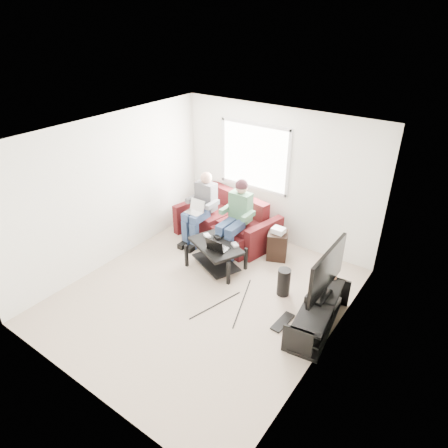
# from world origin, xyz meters

# --- Properties ---
(floor) EXTENTS (4.50, 4.50, 0.00)m
(floor) POSITION_xyz_m (0.00, 0.00, 0.00)
(floor) COLOR #B6A18E
(floor) RESTS_ON ground
(ceiling) EXTENTS (4.50, 4.50, 0.00)m
(ceiling) POSITION_xyz_m (0.00, 0.00, 2.60)
(ceiling) COLOR white
(ceiling) RESTS_ON wall_back
(wall_back) EXTENTS (4.50, 0.00, 4.50)m
(wall_back) POSITION_xyz_m (0.00, 2.25, 1.30)
(wall_back) COLOR white
(wall_back) RESTS_ON floor
(wall_front) EXTENTS (4.50, 0.00, 4.50)m
(wall_front) POSITION_xyz_m (0.00, -2.25, 1.30)
(wall_front) COLOR white
(wall_front) RESTS_ON floor
(wall_left) EXTENTS (0.00, 4.50, 4.50)m
(wall_left) POSITION_xyz_m (-2.00, 0.00, 1.30)
(wall_left) COLOR white
(wall_left) RESTS_ON floor
(wall_right) EXTENTS (0.00, 4.50, 4.50)m
(wall_right) POSITION_xyz_m (2.00, 0.00, 1.30)
(wall_right) COLOR white
(wall_right) RESTS_ON floor
(window) EXTENTS (1.48, 0.04, 1.28)m
(window) POSITION_xyz_m (-0.50, 2.23, 1.60)
(window) COLOR white
(window) RESTS_ON wall_back
(sofa) EXTENTS (2.04, 1.19, 0.88)m
(sofa) POSITION_xyz_m (-0.73, 1.70, 0.32)
(sofa) COLOR #4E1315
(sofa) RESTS_ON floor
(person_left) EXTENTS (0.40, 0.70, 1.36)m
(person_left) POSITION_xyz_m (-1.13, 1.37, 0.75)
(person_left) COLOR navy
(person_left) RESTS_ON sofa
(person_right) EXTENTS (0.40, 0.71, 1.41)m
(person_right) POSITION_xyz_m (-0.33, 1.39, 0.81)
(person_right) COLOR navy
(person_right) RESTS_ON sofa
(laptop_silver) EXTENTS (0.38, 0.34, 0.24)m
(laptop_silver) POSITION_xyz_m (-1.13, 1.17, 0.73)
(laptop_silver) COLOR silver
(laptop_silver) RESTS_ON person_left
(coffee_table) EXTENTS (1.12, 0.92, 0.48)m
(coffee_table) POSITION_xyz_m (-0.31, 0.73, 0.36)
(coffee_table) COLOR black
(coffee_table) RESTS_ON floor
(laptop_black) EXTENTS (0.39, 0.33, 0.24)m
(laptop_black) POSITION_xyz_m (-0.19, 0.65, 0.60)
(laptop_black) COLOR black
(laptop_black) RESTS_ON coffee_table
(controller_a) EXTENTS (0.17, 0.15, 0.04)m
(controller_a) POSITION_xyz_m (-0.59, 0.85, 0.50)
(controller_a) COLOR silver
(controller_a) RESTS_ON coffee_table
(controller_b) EXTENTS (0.17, 0.14, 0.04)m
(controller_b) POSITION_xyz_m (-0.41, 0.91, 0.50)
(controller_b) COLOR black
(controller_b) RESTS_ON coffee_table
(controller_c) EXTENTS (0.17, 0.15, 0.04)m
(controller_c) POSITION_xyz_m (-0.01, 0.88, 0.50)
(controller_c) COLOR gray
(controller_c) RESTS_ON coffee_table
(tv_stand) EXTENTS (0.60, 1.43, 0.46)m
(tv_stand) POSITION_xyz_m (1.77, 0.39, 0.21)
(tv_stand) COLOR black
(tv_stand) RESTS_ON floor
(tv) EXTENTS (0.12, 1.10, 0.81)m
(tv) POSITION_xyz_m (1.77, 0.49, 0.92)
(tv) COLOR black
(tv) RESTS_ON tv_stand
(soundbar) EXTENTS (0.12, 0.50, 0.10)m
(soundbar) POSITION_xyz_m (1.65, 0.49, 0.51)
(soundbar) COLOR black
(soundbar) RESTS_ON tv_stand
(drink_cup) EXTENTS (0.08, 0.08, 0.12)m
(drink_cup) POSITION_xyz_m (1.72, 1.02, 0.52)
(drink_cup) COLOR #9A6242
(drink_cup) RESTS_ON tv_stand
(console_white) EXTENTS (0.30, 0.22, 0.06)m
(console_white) POSITION_xyz_m (1.77, -0.01, 0.27)
(console_white) COLOR silver
(console_white) RESTS_ON tv_stand
(console_grey) EXTENTS (0.34, 0.26, 0.08)m
(console_grey) POSITION_xyz_m (1.77, 0.69, 0.28)
(console_grey) COLOR gray
(console_grey) RESTS_ON tv_stand
(console_black) EXTENTS (0.38, 0.30, 0.07)m
(console_black) POSITION_xyz_m (1.77, 0.34, 0.28)
(console_black) COLOR black
(console_black) RESTS_ON tv_stand
(subwoofer) EXTENTS (0.21, 0.21, 0.47)m
(subwoofer) POSITION_xyz_m (1.01, 0.77, 0.23)
(subwoofer) COLOR black
(subwoofer) RESTS_ON floor
(keyboard_floor) EXTENTS (0.18, 0.47, 0.03)m
(keyboard_floor) POSITION_xyz_m (1.33, 0.17, 0.01)
(keyboard_floor) COLOR black
(keyboard_floor) RESTS_ON floor
(end_table) EXTENTS (0.35, 0.35, 0.62)m
(end_table) POSITION_xyz_m (0.41, 1.65, 0.28)
(end_table) COLOR black
(end_table) RESTS_ON floor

